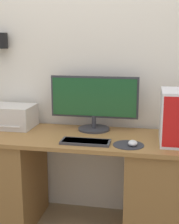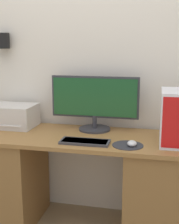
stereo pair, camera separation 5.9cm
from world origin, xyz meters
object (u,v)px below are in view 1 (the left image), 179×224
printer (12,116)px  keyboard (86,142)px  computer_tower (175,117)px  mouse (133,143)px  monitor (94,101)px

printer → keyboard: bearing=-24.0°
computer_tower → keyboard: bearing=-167.4°
mouse → computer_tower: size_ratio=0.22×
keyboard → monitor: bearing=90.6°
mouse → printer: 1.08m
monitor → mouse: (0.33, -0.36, -0.22)m
mouse → computer_tower: (0.28, 0.14, 0.16)m
keyboard → computer_tower: computer_tower is taller
printer → mouse: bearing=-17.1°
keyboard → printer: size_ratio=0.94×
monitor → computer_tower: bearing=-19.6°
monitor → computer_tower: (0.62, -0.22, -0.05)m
keyboard → mouse: mouse is taller
printer → monitor: bearing=3.9°
keyboard → mouse: size_ratio=4.26×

